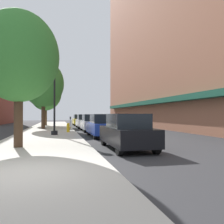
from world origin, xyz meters
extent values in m
plane|color=#2D2D30|center=(4.00, 18.00, 0.00)|extent=(90.00, 90.00, 0.00)
cube|color=#B7B2A8|center=(0.00, 19.00, 0.06)|extent=(4.80, 50.00, 0.12)
cube|color=#9E6047|center=(15.00, 22.00, 14.90)|extent=(6.00, 40.00, 29.80)
cube|color=#144C38|center=(11.65, 22.00, 3.10)|extent=(0.90, 34.00, 0.50)
cylinder|color=black|center=(0.60, 11.28, 0.27)|extent=(0.48, 0.48, 0.30)
cylinder|color=black|center=(0.60, 11.28, 3.02)|extent=(0.14, 0.14, 5.20)
sphere|color=silver|center=(0.60, 11.28, 5.80)|extent=(0.44, 0.44, 0.44)
cylinder|color=gold|center=(1.72, 13.62, 0.43)|extent=(0.26, 0.26, 0.62)
sphere|color=gold|center=(1.72, 13.62, 0.79)|extent=(0.24, 0.24, 0.24)
cylinder|color=gold|center=(1.86, 13.62, 0.52)|extent=(0.12, 0.10, 0.10)
cylinder|color=slate|center=(2.05, 16.40, 0.65)|extent=(0.06, 0.06, 1.05)
cube|color=#33383D|center=(2.05, 16.40, 1.30)|extent=(0.14, 0.09, 0.26)
cylinder|color=#422D1E|center=(-0.68, 19.26, 1.74)|extent=(0.40, 0.40, 3.23)
ellipsoid|color=#387F33|center=(-0.68, 19.26, 4.99)|extent=(4.37, 4.37, 5.02)
cylinder|color=#422D1E|center=(-0.94, 4.96, 1.53)|extent=(0.40, 0.40, 2.82)
ellipsoid|color=#387F33|center=(-0.94, 4.96, 4.33)|extent=(3.69, 3.69, 4.25)
cylinder|color=#4C3823|center=(-0.84, 27.09, 1.61)|extent=(0.40, 0.40, 2.98)
ellipsoid|color=#387F33|center=(-0.84, 27.09, 4.77)|extent=(4.45, 4.45, 5.12)
cylinder|color=black|center=(3.22, 5.60, 0.32)|extent=(0.22, 0.64, 0.64)
cylinder|color=black|center=(4.78, 5.60, 0.32)|extent=(0.22, 0.64, 0.64)
cylinder|color=black|center=(3.22, 2.40, 0.32)|extent=(0.22, 0.64, 0.64)
cylinder|color=black|center=(4.78, 2.40, 0.32)|extent=(0.22, 0.64, 0.64)
cube|color=black|center=(4.00, 4.00, 0.64)|extent=(1.80, 4.30, 0.76)
cube|color=black|center=(4.00, 3.85, 1.34)|extent=(1.56, 2.20, 0.64)
cylinder|color=black|center=(3.22, 11.64, 0.32)|extent=(0.22, 0.64, 0.64)
cylinder|color=black|center=(4.78, 11.64, 0.32)|extent=(0.22, 0.64, 0.64)
cylinder|color=black|center=(3.22, 8.44, 0.32)|extent=(0.22, 0.64, 0.64)
cylinder|color=black|center=(4.78, 8.44, 0.32)|extent=(0.22, 0.64, 0.64)
cube|color=#1E389E|center=(4.00, 10.04, 0.64)|extent=(1.80, 4.30, 0.76)
cube|color=black|center=(4.00, 9.89, 1.34)|extent=(1.56, 2.20, 0.64)
cylinder|color=black|center=(3.22, 17.30, 0.32)|extent=(0.22, 0.64, 0.64)
cylinder|color=black|center=(4.78, 17.30, 0.32)|extent=(0.22, 0.64, 0.64)
cylinder|color=black|center=(3.22, 14.10, 0.32)|extent=(0.22, 0.64, 0.64)
cylinder|color=black|center=(4.78, 14.10, 0.32)|extent=(0.22, 0.64, 0.64)
cube|color=#B2B2BA|center=(4.00, 15.70, 0.64)|extent=(1.80, 4.30, 0.76)
cube|color=black|center=(4.00, 15.55, 1.34)|extent=(1.56, 2.20, 0.64)
cylinder|color=black|center=(3.22, 23.15, 0.32)|extent=(0.22, 0.64, 0.64)
cylinder|color=black|center=(4.78, 23.15, 0.32)|extent=(0.22, 0.64, 0.64)
cylinder|color=black|center=(3.22, 19.95, 0.32)|extent=(0.22, 0.64, 0.64)
cylinder|color=black|center=(4.78, 19.95, 0.32)|extent=(0.22, 0.64, 0.64)
cube|color=silver|center=(4.00, 21.55, 0.64)|extent=(1.80, 4.30, 0.76)
cube|color=black|center=(4.00, 21.40, 1.34)|extent=(1.56, 2.20, 0.64)
cylinder|color=black|center=(3.22, 29.91, 0.32)|extent=(0.22, 0.64, 0.64)
cylinder|color=black|center=(4.78, 29.91, 0.32)|extent=(0.22, 0.64, 0.64)
cylinder|color=black|center=(3.22, 26.71, 0.32)|extent=(0.22, 0.64, 0.64)
cylinder|color=black|center=(4.78, 26.71, 0.32)|extent=(0.22, 0.64, 0.64)
cube|color=gold|center=(4.00, 28.31, 0.64)|extent=(1.80, 4.30, 0.76)
cube|color=black|center=(4.00, 28.16, 1.34)|extent=(1.56, 2.20, 0.64)
camera|label=1|loc=(0.83, -6.29, 1.62)|focal=36.55mm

